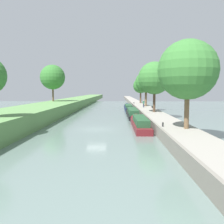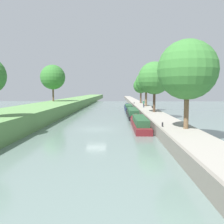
{
  "view_description": "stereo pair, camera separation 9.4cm",
  "coord_description": "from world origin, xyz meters",
  "px_view_note": "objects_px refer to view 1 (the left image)",
  "views": [
    {
      "loc": [
        2.71,
        -30.7,
        5.01
      ],
      "look_at": [
        1.71,
        13.69,
        1.0
      ],
      "focal_mm": 38.51,
      "sensor_mm": 36.0,
      "label": 1
    },
    {
      "loc": [
        2.8,
        -30.7,
        5.01
      ],
      "look_at": [
        1.71,
        13.69,
        1.0
      ],
      "focal_mm": 38.51,
      "sensor_mm": 36.0,
      "label": 2
    }
  ],
  "objects_px": {
    "narrowboat_maroon": "(140,123)",
    "mooring_bollard_near": "(163,125)",
    "narrowboat_black": "(132,113)",
    "person_walking": "(144,103)",
    "park_bench": "(153,107)",
    "narrowboat_navy": "(128,107)",
    "mooring_bollard_far": "(134,103)"
  },
  "relations": [
    {
      "from": "narrowboat_maroon",
      "to": "mooring_bollard_near",
      "type": "relative_size",
      "value": 28.18
    },
    {
      "from": "narrowboat_maroon",
      "to": "narrowboat_black",
      "type": "distance_m",
      "value": 15.02
    },
    {
      "from": "person_walking",
      "to": "park_bench",
      "type": "xyz_separation_m",
      "value": [
        1.76,
        -2.35,
        -0.53
      ]
    },
    {
      "from": "narrowboat_black",
      "to": "narrowboat_navy",
      "type": "bearing_deg",
      "value": 90.23
    },
    {
      "from": "narrowboat_navy",
      "to": "mooring_bollard_near",
      "type": "relative_size",
      "value": 32.19
    },
    {
      "from": "person_walking",
      "to": "park_bench",
      "type": "relative_size",
      "value": 1.11
    },
    {
      "from": "narrowboat_navy",
      "to": "narrowboat_maroon",
      "type": "bearing_deg",
      "value": -89.74
    },
    {
      "from": "narrowboat_navy",
      "to": "narrowboat_black",
      "type": "bearing_deg",
      "value": -89.77
    },
    {
      "from": "narrowboat_maroon",
      "to": "person_walking",
      "type": "distance_m",
      "value": 22.1
    },
    {
      "from": "mooring_bollard_near",
      "to": "narrowboat_navy",
      "type": "bearing_deg",
      "value": 92.91
    },
    {
      "from": "person_walking",
      "to": "mooring_bollard_near",
      "type": "relative_size",
      "value": 3.69
    },
    {
      "from": "narrowboat_black",
      "to": "person_walking",
      "type": "distance_m",
      "value": 7.6
    },
    {
      "from": "person_walking",
      "to": "mooring_bollard_near",
      "type": "distance_m",
      "value": 28.9
    },
    {
      "from": "mooring_bollard_near",
      "to": "narrowboat_black",
      "type": "bearing_deg",
      "value": 94.86
    },
    {
      "from": "narrowboat_maroon",
      "to": "mooring_bollard_near",
      "type": "xyz_separation_m",
      "value": [
        1.8,
        -7.01,
        0.79
      ]
    },
    {
      "from": "narrowboat_navy",
      "to": "mooring_bollard_far",
      "type": "distance_m",
      "value": 6.6
    },
    {
      "from": "narrowboat_navy",
      "to": "mooring_bollard_near",
      "type": "height_order",
      "value": "mooring_bollard_near"
    },
    {
      "from": "narrowboat_maroon",
      "to": "mooring_bollard_near",
      "type": "distance_m",
      "value": 7.28
    },
    {
      "from": "person_walking",
      "to": "mooring_bollard_far",
      "type": "xyz_separation_m",
      "value": [
        -1.1,
        15.5,
        -0.65
      ]
    },
    {
      "from": "narrowboat_maroon",
      "to": "narrowboat_navy",
      "type": "relative_size",
      "value": 0.88
    },
    {
      "from": "park_bench",
      "to": "narrowboat_navy",
      "type": "bearing_deg",
      "value": 112.47
    },
    {
      "from": "narrowboat_black",
      "to": "person_walking",
      "type": "bearing_deg",
      "value": 66.54
    },
    {
      "from": "mooring_bollard_near",
      "to": "person_walking",
      "type": "bearing_deg",
      "value": 87.82
    },
    {
      "from": "narrowboat_maroon",
      "to": "narrowboat_navy",
      "type": "height_order",
      "value": "narrowboat_maroon"
    },
    {
      "from": "narrowboat_navy",
      "to": "park_bench",
      "type": "relative_size",
      "value": 9.66
    },
    {
      "from": "narrowboat_maroon",
      "to": "narrowboat_black",
      "type": "bearing_deg",
      "value": 90.28
    },
    {
      "from": "person_walking",
      "to": "park_bench",
      "type": "distance_m",
      "value": 2.98
    },
    {
      "from": "narrowboat_maroon",
      "to": "narrowboat_navy",
      "type": "distance_m",
      "value": 31.11
    },
    {
      "from": "narrowboat_black",
      "to": "mooring_bollard_far",
      "type": "height_order",
      "value": "mooring_bollard_far"
    },
    {
      "from": "park_bench",
      "to": "mooring_bollard_near",
      "type": "bearing_deg",
      "value": -96.15
    },
    {
      "from": "mooring_bollard_near",
      "to": "mooring_bollard_far",
      "type": "bearing_deg",
      "value": 90.0
    },
    {
      "from": "narrowboat_maroon",
      "to": "mooring_bollard_far",
      "type": "xyz_separation_m",
      "value": [
        1.8,
        37.36,
        0.79
      ]
    }
  ]
}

